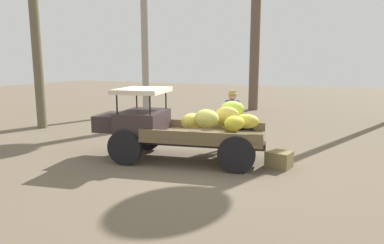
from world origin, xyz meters
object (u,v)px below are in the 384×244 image
(farmer, at_px, (232,116))
(truck, at_px, (177,126))
(wooden_crate, at_px, (279,159))
(loose_banana_bunch, at_px, (226,136))

(farmer, bearing_deg, truck, -49.71)
(farmer, relative_size, wooden_crate, 3.06)
(truck, xyz_separation_m, wooden_crate, (-2.62, -0.36, -0.71))
(truck, bearing_deg, wooden_crate, 177.55)
(wooden_crate, distance_m, loose_banana_bunch, 3.15)
(farmer, relative_size, loose_banana_bunch, 3.16)
(farmer, height_order, wooden_crate, farmer)
(farmer, height_order, loose_banana_bunch, farmer)
(truck, xyz_separation_m, loose_banana_bunch, (-0.48, -2.68, -0.76))
(wooden_crate, bearing_deg, loose_banana_bunch, -47.28)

